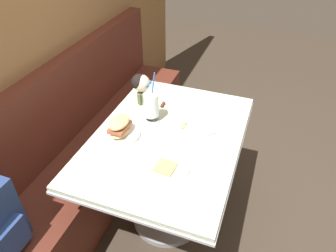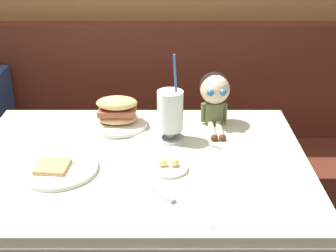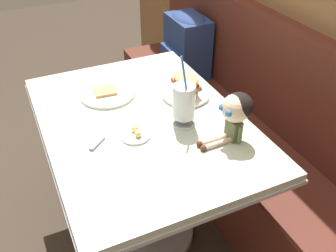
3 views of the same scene
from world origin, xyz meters
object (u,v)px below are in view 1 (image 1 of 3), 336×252
Objects in this scene: butter_saucer at (184,127)px; toast_plate at (165,167)px; butter_knife at (215,133)px; seated_doll at (141,85)px; milkshake_glass at (151,106)px; sandwich_plate at (120,129)px.

toast_plate is at bearing -178.58° from butter_saucer.
butter_saucer is at bearing 92.66° from butter_knife.
seated_doll is (0.16, 0.52, 0.12)m from butter_knife.
butter_knife is at bearing -107.29° from seated_doll.
milkshake_glass is (0.35, 0.22, 0.09)m from toast_plate.
sandwich_plate is 1.83× the size of butter_saucer.
milkshake_glass is at bearing 88.50° from butter_saucer.
seated_doll reaches higher than butter_knife.
toast_plate is 2.08× the size of butter_saucer.
milkshake_glass is at bearing -141.12° from seated_doll.
butter_saucer is 0.55× the size of seated_doll.
seated_doll is at bearing 72.71° from butter_knife.
butter_saucer reaches higher than butter_knife.
seated_doll is (0.51, 0.35, 0.12)m from toast_plate.
sandwich_plate reaches higher than toast_plate.
sandwich_plate is 0.53m from butter_knife.
toast_plate is 0.42m from milkshake_glass.
seated_doll is (0.17, 0.34, 0.12)m from butter_saucer.
sandwich_plate is at bearing 120.79° from butter_saucer.
sandwich_plate is 0.37m from seated_doll.
seated_doll is (0.36, 0.02, 0.08)m from sandwich_plate.
butter_saucer is (0.19, -0.32, -0.04)m from sandwich_plate.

